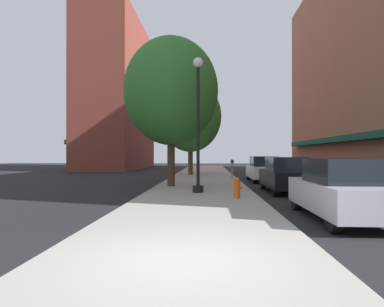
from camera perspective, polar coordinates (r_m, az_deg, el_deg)
The scene contains 12 objects.
ground_plane at distance 23.67m, azimuth 11.59°, elevation -4.48°, with size 90.00×90.00×0.00m, color black.
sidewalk_slab at distance 24.39m, azimuth 1.87°, elevation -4.21°, with size 4.80×50.00×0.12m, color gray.
building_far_background at distance 44.45m, azimuth -12.27°, elevation 9.31°, with size 6.80×18.00×18.25m.
lamppost at distance 14.74m, azimuth 1.03°, elevation 5.38°, with size 0.48×0.48×5.90m.
fire_hydrant at distance 12.96m, azimuth 7.62°, elevation -5.73°, with size 0.33×0.26×0.79m.
parking_meter_near at distance 24.16m, azimuth 6.73°, elevation -2.14°, with size 0.14×0.09×1.31m.
parking_meter_far at distance 23.04m, azimuth 6.93°, elevation -2.23°, with size 0.14×0.09×1.31m.
tree_near at distance 28.21m, azimuth -0.26°, elevation 6.28°, with size 5.15×5.15×7.80m.
tree_mid at distance 18.08m, azimuth -3.57°, elevation 10.46°, with size 4.96×4.96×7.86m.
car_silver at distance 10.01m, azimuth 24.01°, elevation -5.70°, with size 1.80×4.30×1.66m.
car_black at distance 16.38m, azimuth 15.54°, elevation -3.55°, with size 1.80×4.30×1.66m.
car_white at distance 22.58m, azimuth 12.00°, elevation -2.63°, with size 1.80×4.30×1.66m.
Camera 1 is at (0.40, -5.32, 1.77)m, focal length 31.47 mm.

